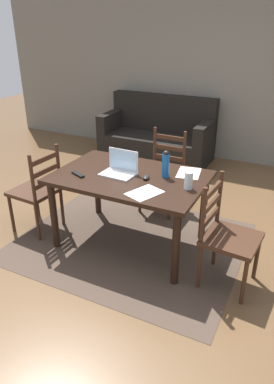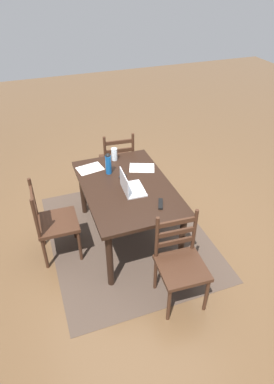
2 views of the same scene
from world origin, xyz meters
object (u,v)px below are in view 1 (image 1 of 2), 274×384
computer_mouse (146,177)px  chair_far_head (163,173)px  couch (158,137)px  dining_table (130,185)px  chair_left_near (37,191)px  laptop (120,168)px  water_bottle (166,163)px  tv_remote (78,174)px  drinking_glass (188,180)px  chair_right_near (227,236)px

computer_mouse → chair_far_head: bearing=87.6°
couch → computer_mouse: couch is taller
dining_table → chair_left_near: 1.05m
chair_far_head → chair_left_near: bearing=-134.0°
laptop → computer_mouse: (0.28, -0.01, -0.04)m
water_bottle → tv_remote: 0.84m
dining_table → drinking_glass: size_ratio=9.19×
couch → drinking_glass: size_ratio=11.50×
computer_mouse → drinking_glass: bearing=-17.7°
dining_table → computer_mouse: (0.18, -0.01, 0.11)m
drinking_glass → computer_mouse: (-0.42, 0.03, -0.06)m
water_bottle → drinking_glass: 0.32m
computer_mouse → chair_left_near: bearing=175.1°
chair_right_near → water_bottle: size_ratio=3.64×
dining_table → chair_left_near: chair_left_near is taller
couch → tv_remote: 2.77m
chair_right_near → dining_table: bearing=169.4°
laptop → tv_remote: laptop is taller
tv_remote → dining_table: bearing=-40.4°
dining_table → chair_right_near: (1.01, -0.19, -0.20)m
dining_table → drinking_glass: drinking_glass is taller
laptop → chair_left_near: bearing=-167.7°
water_bottle → computer_mouse: bearing=-138.8°
dining_table → chair_far_head: chair_far_head is taller
chair_far_head → computer_mouse: (0.17, -0.86, 0.31)m
drinking_glass → laptop: bearing=176.9°
drinking_glass → tv_remote: (-1.04, -0.18, -0.07)m
chair_right_near → tv_remote: size_ratio=5.59×
laptop → drinking_glass: (0.70, -0.04, 0.02)m
laptop → water_bottle: bearing=15.2°
couch → water_bottle: (1.09, -2.39, 0.53)m
chair_far_head → laptop: laptop is taller
chair_right_near → chair_left_near: 2.02m
chair_right_near → drinking_glass: chair_right_near is taller
chair_far_head → water_bottle: water_bottle is taller
dining_table → water_bottle: 0.41m
chair_right_near → drinking_glass: (-0.41, 0.15, 0.37)m
computer_mouse → chair_right_near: bearing=-26.1°
chair_far_head → chair_right_near: (1.01, -1.04, 0.00)m
laptop → dining_table: bearing=-1.2°
water_bottle → computer_mouse: water_bottle is taller
chair_left_near → laptop: laptop is taller
computer_mouse → tv_remote: bearing=-175.3°
drinking_glass → computer_mouse: size_ratio=1.56×
computer_mouse → tv_remote: (-0.62, -0.21, -0.01)m
chair_right_near → drinking_glass: bearing=159.7°
chair_left_near → tv_remote: 0.64m
dining_table → computer_mouse: size_ratio=14.38×
laptop → drinking_glass: laptop is taller
couch → water_bottle: size_ratio=6.89×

